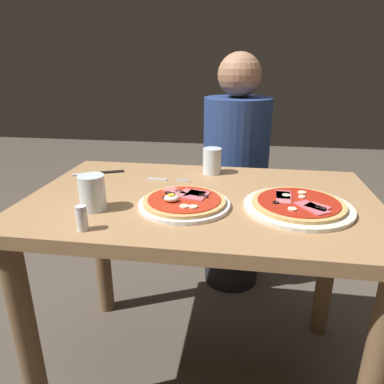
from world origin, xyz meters
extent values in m
plane|color=#4C4238|center=(0.00, 0.00, 0.00)|extent=(8.00, 8.00, 0.00)
cube|color=#9E754C|center=(0.00, 0.00, 0.71)|extent=(1.11, 0.70, 0.04)
cylinder|color=brown|center=(-0.50, -0.29, 0.34)|extent=(0.07, 0.07, 0.69)
cylinder|color=brown|center=(0.50, -0.29, 0.34)|extent=(0.07, 0.07, 0.69)
cylinder|color=brown|center=(-0.50, 0.29, 0.34)|extent=(0.07, 0.07, 0.69)
cylinder|color=brown|center=(0.50, 0.29, 0.34)|extent=(0.07, 0.07, 0.69)
cylinder|color=white|center=(-0.04, -0.09, 0.73)|extent=(0.28, 0.28, 0.01)
cylinder|color=tan|center=(-0.04, -0.09, 0.74)|extent=(0.25, 0.25, 0.01)
cylinder|color=#B72D19|center=(-0.04, -0.09, 0.75)|extent=(0.22, 0.22, 0.00)
torus|color=black|center=(-0.10, -0.10, 0.75)|extent=(0.02, 0.02, 0.00)
torus|color=black|center=(-0.08, -0.06, 0.75)|extent=(0.02, 0.02, 0.00)
torus|color=black|center=(0.02, -0.07, 0.75)|extent=(0.02, 0.02, 0.00)
torus|color=black|center=(0.01, -0.06, 0.75)|extent=(0.02, 0.02, 0.00)
torus|color=black|center=(-0.10, -0.05, 0.75)|extent=(0.02, 0.02, 0.00)
torus|color=black|center=(-0.07, -0.03, 0.75)|extent=(0.02, 0.02, 0.00)
cube|color=#D16B70|center=(-0.02, -0.04, 0.75)|extent=(0.08, 0.07, 0.00)
cube|color=#C65B66|center=(-0.01, -0.06, 0.75)|extent=(0.08, 0.10, 0.00)
cube|color=#D16B70|center=(-0.08, -0.05, 0.75)|extent=(0.09, 0.09, 0.00)
cylinder|color=beige|center=(-0.01, -0.15, 0.75)|extent=(0.03, 0.03, 0.00)
cylinder|color=beige|center=(-0.07, -0.09, 0.75)|extent=(0.02, 0.02, 0.00)
cylinder|color=beige|center=(-0.03, -0.15, 0.75)|extent=(0.03, 0.03, 0.00)
ellipsoid|color=white|center=(-0.07, -0.12, 0.76)|extent=(0.04, 0.03, 0.02)
cylinder|color=yellow|center=(-0.07, -0.12, 0.77)|extent=(0.02, 0.02, 0.00)
cylinder|color=silver|center=(0.29, -0.06, 0.73)|extent=(0.32, 0.32, 0.01)
cylinder|color=tan|center=(0.29, -0.06, 0.74)|extent=(0.27, 0.27, 0.01)
cylinder|color=#A82314|center=(0.29, -0.06, 0.75)|extent=(0.24, 0.24, 0.00)
torus|color=black|center=(0.34, -0.10, 0.75)|extent=(0.02, 0.02, 0.00)
torus|color=black|center=(0.35, -0.11, 0.75)|extent=(0.02, 0.02, 0.00)
torus|color=black|center=(0.23, -0.09, 0.75)|extent=(0.02, 0.02, 0.00)
cube|color=#C65B66|center=(0.34, -0.10, 0.75)|extent=(0.08, 0.08, 0.00)
cube|color=#C65B66|center=(0.32, -0.11, 0.75)|extent=(0.09, 0.11, 0.00)
cube|color=#D16B70|center=(0.25, -0.04, 0.75)|extent=(0.05, 0.10, 0.00)
cube|color=#C65B66|center=(0.25, -0.02, 0.75)|extent=(0.05, 0.08, 0.00)
cylinder|color=beige|center=(0.31, 0.01, 0.75)|extent=(0.03, 0.03, 0.00)
cylinder|color=beige|center=(0.31, -0.03, 0.75)|extent=(0.02, 0.02, 0.00)
cylinder|color=beige|center=(0.27, -0.13, 0.75)|extent=(0.02, 0.02, 0.00)
cylinder|color=beige|center=(0.26, -0.02, 0.75)|extent=(0.03, 0.03, 0.00)
cylinder|color=silver|center=(0.01, 0.25, 0.78)|extent=(0.07, 0.07, 0.10)
cylinder|color=silver|center=(0.01, 0.25, 0.76)|extent=(0.06, 0.06, 0.06)
cylinder|color=silver|center=(-0.30, -0.15, 0.78)|extent=(0.08, 0.08, 0.10)
cylinder|color=silver|center=(-0.30, -0.15, 0.76)|extent=(0.07, 0.07, 0.06)
cube|color=silver|center=(-0.18, 0.14, 0.73)|extent=(0.08, 0.01, 0.00)
cube|color=silver|center=(-0.09, 0.13, 0.73)|extent=(0.05, 0.00, 0.00)
cube|color=silver|center=(-0.09, 0.14, 0.73)|extent=(0.05, 0.00, 0.00)
cube|color=silver|center=(-0.09, 0.14, 0.73)|extent=(0.05, 0.00, 0.00)
cube|color=silver|center=(-0.09, 0.15, 0.73)|extent=(0.05, 0.00, 0.00)
cube|color=silver|center=(-0.47, 0.16, 0.73)|extent=(0.11, 0.06, 0.00)
cube|color=black|center=(-0.38, 0.20, 0.73)|extent=(0.09, 0.05, 0.01)
cylinder|color=white|center=(-0.27, -0.29, 0.76)|extent=(0.03, 0.03, 0.05)
cylinder|color=silver|center=(-0.27, -0.29, 0.79)|extent=(0.03, 0.03, 0.01)
cylinder|color=black|center=(0.09, 0.64, 0.23)|extent=(0.29, 0.29, 0.46)
cylinder|color=navy|center=(0.09, 0.64, 0.72)|extent=(0.32, 0.32, 0.52)
sphere|color=#9E7051|center=(0.09, 0.64, 1.08)|extent=(0.20, 0.20, 0.20)
camera|label=1|loc=(0.13, -1.05, 1.14)|focal=32.96mm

